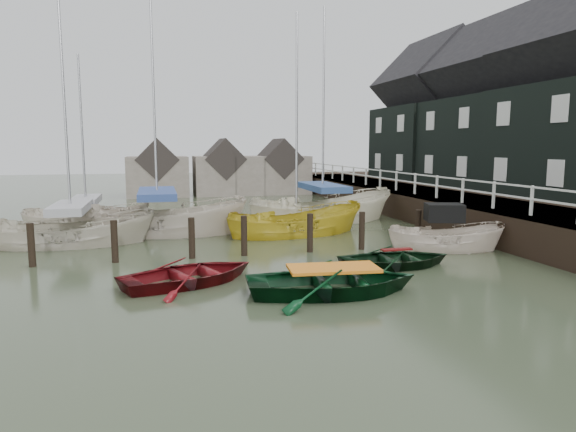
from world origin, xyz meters
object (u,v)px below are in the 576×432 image
object	(u,v)px
rowboat_red	(191,283)
sailboat_d	(322,221)
sailboat_b	(158,233)
sailboat_c	(296,234)
rowboat_dkgreen	(396,266)
sailboat_a	(72,243)
rowboat_green	(333,293)
sailboat_e	(87,227)
motorboat	(445,248)

from	to	relation	value
rowboat_red	sailboat_d	bearing A→B (deg)	-57.26
rowboat_red	sailboat_b	xyz separation A→B (m)	(-0.83, 8.58, 0.06)
rowboat_red	sailboat_c	size ratio (longest dim) A/B	0.37
rowboat_red	rowboat_dkgreen	distance (m)	6.49
sailboat_a	rowboat_dkgreen	bearing A→B (deg)	-121.23
sailboat_a	sailboat_d	world-z (taller)	sailboat_d
rowboat_green	sailboat_e	xyz separation A→B (m)	(-7.55, 12.83, 0.06)
sailboat_d	sailboat_e	size ratio (longest dim) A/B	1.33
motorboat	sailboat_a	world-z (taller)	sailboat_a
rowboat_green	rowboat_dkgreen	xyz separation A→B (m)	(2.96, 2.36, 0.00)
rowboat_red	rowboat_green	size ratio (longest dim) A/B	0.87
rowboat_green	rowboat_dkgreen	bearing A→B (deg)	-45.91
sailboat_d	sailboat_b	bearing A→B (deg)	94.16
rowboat_dkgreen	motorboat	bearing A→B (deg)	-56.78
rowboat_red	sailboat_e	bearing A→B (deg)	-1.64
rowboat_green	sailboat_c	bearing A→B (deg)	-3.85
rowboat_green	sailboat_d	xyz separation A→B (m)	(3.69, 12.11, 0.06)
sailboat_c	motorboat	bearing A→B (deg)	-146.45
rowboat_green	sailboat_e	bearing A→B (deg)	35.92
rowboat_red	sailboat_e	world-z (taller)	sailboat_e
sailboat_d	sailboat_a	bearing A→B (deg)	99.41
motorboat	sailboat_e	world-z (taller)	sailboat_e
motorboat	sailboat_a	xyz separation A→B (m)	(-13.44, 4.57, -0.04)
sailboat_d	sailboat_e	distance (m)	11.26
rowboat_red	rowboat_green	world-z (taller)	rowboat_green
rowboat_red	sailboat_d	size ratio (longest dim) A/B	0.33
motorboat	sailboat_e	distance (m)	15.92
rowboat_dkgreen	sailboat_d	bearing A→B (deg)	-3.74
sailboat_a	sailboat_b	distance (m)	3.69
sailboat_b	sailboat_d	distance (m)	8.20
rowboat_dkgreen	sailboat_a	distance (m)	12.35
sailboat_b	sailboat_e	size ratio (longest dim) A/B	1.27
motorboat	rowboat_green	bearing A→B (deg)	143.56
sailboat_b	rowboat_red	bearing A→B (deg)	-160.34
motorboat	sailboat_d	size ratio (longest dim) A/B	0.38
sailboat_c	sailboat_d	bearing A→B (deg)	-44.33
rowboat_red	rowboat_dkgreen	world-z (taller)	rowboat_red
sailboat_b	sailboat_c	world-z (taller)	sailboat_b
sailboat_a	sailboat_e	xyz separation A→B (m)	(0.05, 4.05, -0.00)
motorboat	sailboat_c	size ratio (longest dim) A/B	0.43
motorboat	sailboat_b	xyz separation A→B (m)	(-10.19, 6.31, -0.04)
sailboat_c	sailboat_d	distance (m)	3.87
rowboat_dkgreen	sailboat_a	world-z (taller)	sailboat_a
sailboat_b	sailboat_c	bearing A→B (deg)	-91.07
rowboat_dkgreen	sailboat_e	world-z (taller)	sailboat_e
rowboat_dkgreen	sailboat_a	size ratio (longest dim) A/B	0.35
rowboat_green	sailboat_a	size ratio (longest dim) A/B	0.43
rowboat_green	rowboat_red	bearing A→B (deg)	66.61
sailboat_a	sailboat_d	size ratio (longest dim) A/B	0.88
rowboat_green	sailboat_d	bearing A→B (deg)	-11.50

